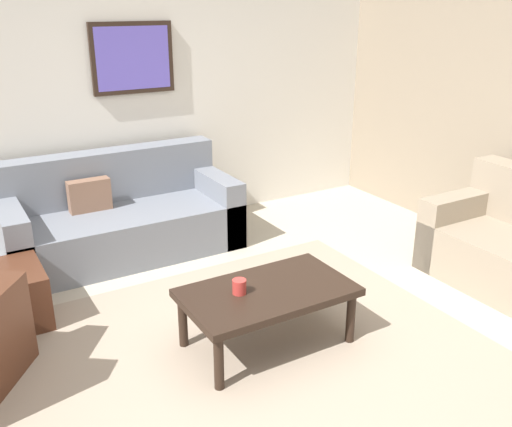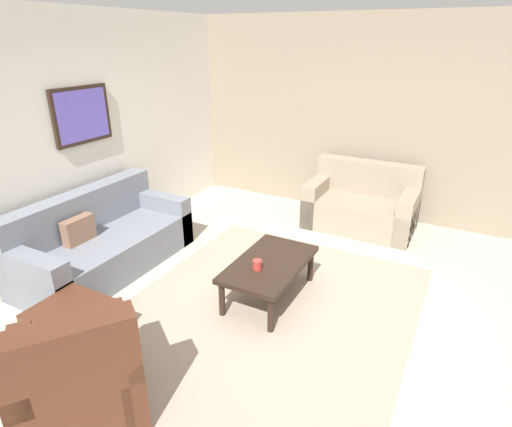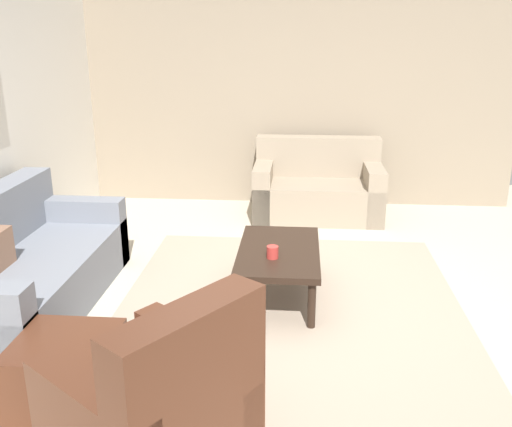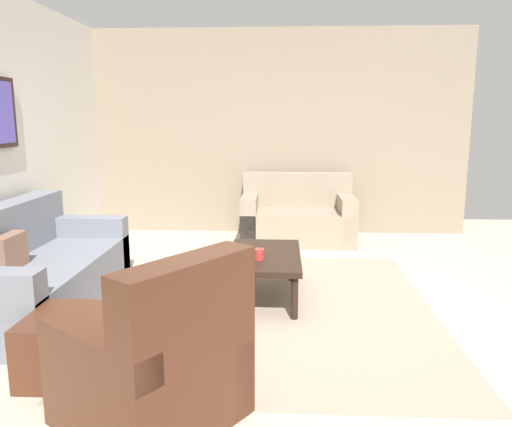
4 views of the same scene
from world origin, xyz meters
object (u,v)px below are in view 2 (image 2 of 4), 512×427
(couch_main, at_px, (100,243))
(coffee_table, at_px, (269,266))
(couch_loveseat, at_px, (362,205))
(ottoman, at_px, (72,327))
(armchair_leather, at_px, (79,384))
(cup, at_px, (257,265))
(framed_artwork, at_px, (82,115))

(couch_main, xyz_separation_m, coffee_table, (0.36, -1.99, 0.06))
(couch_loveseat, xyz_separation_m, ottoman, (-3.67, 1.51, -0.10))
(armchair_leather, bearing_deg, couch_main, 43.49)
(armchair_leather, height_order, coffee_table, armchair_leather)
(ottoman, bearing_deg, cup, -41.09)
(ottoman, relative_size, cup, 5.92)
(ottoman, relative_size, framed_artwork, 0.73)
(coffee_table, relative_size, framed_artwork, 1.43)
(coffee_table, bearing_deg, couch_main, 100.20)
(coffee_table, bearing_deg, cup, 167.55)
(couch_loveseat, relative_size, cup, 15.32)
(ottoman, bearing_deg, couch_main, 37.24)
(couch_main, distance_m, couch_loveseat, 3.48)
(framed_artwork, bearing_deg, couch_main, -132.54)
(couch_loveseat, height_order, cup, couch_loveseat)
(ottoman, height_order, framed_artwork, framed_artwork)
(couch_main, distance_m, ottoman, 1.39)
(couch_main, xyz_separation_m, cup, (0.17, -1.95, 0.16))
(cup, bearing_deg, couch_main, 95.09)
(cup, xyz_separation_m, framed_artwork, (0.21, 2.37, 1.20))
(ottoman, distance_m, cup, 1.71)
(ottoman, bearing_deg, armchair_leather, -126.01)
(couch_loveseat, distance_m, framed_artwork, 3.78)
(cup, bearing_deg, ottoman, 138.91)
(couch_main, relative_size, coffee_table, 1.84)
(cup, bearing_deg, couch_loveseat, -9.46)
(armchair_leather, distance_m, cup, 1.83)
(armchair_leather, bearing_deg, framed_artwork, 44.31)
(couch_loveseat, bearing_deg, coffee_table, 170.79)
(couch_main, height_order, ottoman, couch_main)
(coffee_table, height_order, framed_artwork, framed_artwork)
(couch_loveseat, height_order, ottoman, couch_loveseat)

